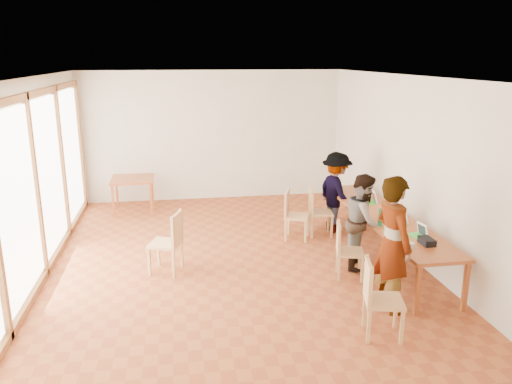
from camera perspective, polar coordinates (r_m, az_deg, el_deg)
The scene contains 25 objects.
ground at distance 8.32m, azimuth -2.54°, elevation -8.12°, with size 8.00×8.00×0.00m, color #A35127.
wall_back at distance 11.76m, azimuth -4.98°, elevation 6.40°, with size 6.00×0.10×3.00m, color beige.
wall_front at distance 4.10m, azimuth 4.02°, elevation -10.75°, with size 6.00×0.10×3.00m, color beige.
wall_right at distance 8.70m, azimuth 17.36°, elevation 2.64°, with size 0.10×8.00×3.00m, color beige.
window_wall at distance 8.07m, azimuth -24.04°, elevation 1.04°, with size 0.10×8.00×3.00m, color white.
ceiling at distance 7.64m, azimuth -2.82°, elevation 13.16°, with size 6.00×8.00×0.04m, color white.
communal_table at distance 8.57m, azimuth 14.37°, elevation -2.86°, with size 0.80×4.00×0.75m.
side_table at distance 11.14m, azimuth -13.93°, elevation 1.16°, with size 0.90×0.90×0.75m.
chair_near at distance 6.24m, azimuth 13.54°, elevation -10.91°, with size 0.54×0.54×0.51m.
chair_mid at distance 7.73m, azimuth 10.04°, elevation -5.95°, with size 0.49×0.49×0.46m.
chair_far at distance 9.24m, azimuth 4.12°, elevation -2.01°, with size 0.55×0.55×0.49m.
chair_empty at distance 9.45m, azimuth 6.85°, elevation -1.67°, with size 0.49×0.49×0.49m.
chair_spare at distance 7.87m, azimuth -9.68°, elevation -4.99°, with size 0.58×0.58×0.52m.
person_near at distance 6.80m, azimuth 15.34°, elevation -5.77°, with size 0.67×0.44×1.84m, color gray.
person_mid at distance 8.11m, azimuth 12.18°, elevation -3.29°, with size 0.75×0.58×1.53m, color gray.
person_far at distance 9.66m, azimuth 9.15°, elevation -0.05°, with size 1.01×0.58×1.56m, color gray.
laptop_near at distance 7.69m, azimuth 18.23°, elevation -4.45°, with size 0.24×0.26×0.20m.
laptop_mid at distance 8.21m, azimuth 16.49°, elevation -3.03°, with size 0.30×0.32×0.22m.
laptop_far at distance 9.20m, azimuth 13.11°, elevation -0.84°, with size 0.27×0.29×0.22m.
yellow_mug at distance 9.15m, azimuth 12.62°, elevation -0.97°, with size 0.13×0.13×0.10m, color yellow.
green_bottle at distance 7.96m, azimuth 14.04°, elevation -2.83°, with size 0.07×0.07×0.28m, color #137E3C.
clear_glass at distance 7.17m, azimuth 17.33°, elevation -5.90°, with size 0.07×0.07×0.09m, color silver.
condiment_cup at distance 8.34m, azimuth 14.66°, elevation -2.82°, with size 0.08×0.08×0.06m, color white.
pink_phone at distance 8.68m, azimuth 16.47°, elevation -2.41°, with size 0.05×0.10×0.01m, color #C43C4D.
black_pouch at distance 7.41m, azimuth 18.94°, elevation -5.34°, with size 0.16×0.26×0.09m, color black.
Camera 1 is at (-0.88, -7.58, 3.30)m, focal length 35.00 mm.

